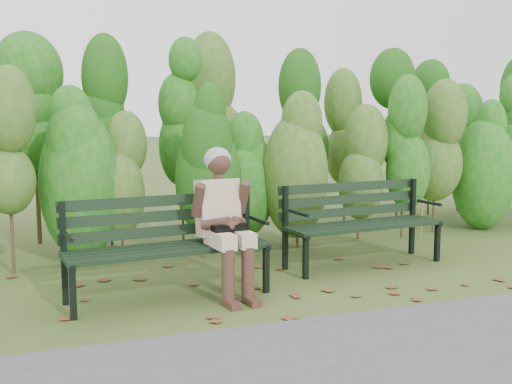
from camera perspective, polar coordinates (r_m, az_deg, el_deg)
name	(u,v)px	position (r m, az deg, el deg)	size (l,w,h in m)	color
ground	(270,284)	(5.14, 1.34, -8.78)	(80.00, 80.00, 0.00)	#39481F
hedge_band	(210,131)	(6.72, -4.39, 5.80)	(11.04, 1.67, 2.42)	#47381E
leaf_litter	(297,288)	(5.04, 3.92, -9.09)	(5.77, 2.23, 0.01)	brown
bench_left	(165,238)	(4.77, -8.66, -4.36)	(1.63, 0.68, 0.79)	black
bench_right	(359,216)	(5.85, 9.76, -2.30)	(1.61, 0.67, 0.78)	black
seated_woman	(223,213)	(4.73, -3.12, -2.00)	(0.48, 0.71, 1.17)	beige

